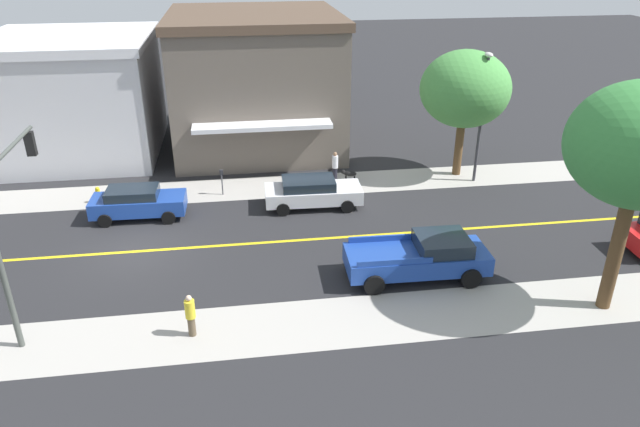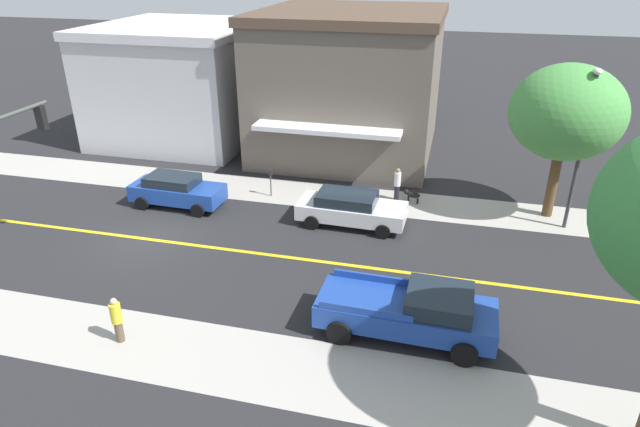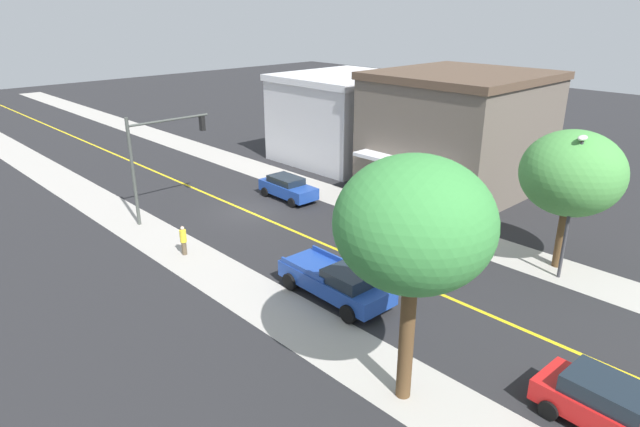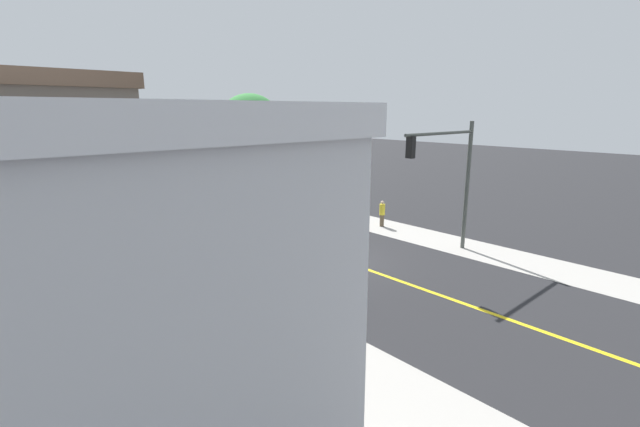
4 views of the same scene
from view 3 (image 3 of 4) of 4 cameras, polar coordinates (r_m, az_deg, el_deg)
The scene contains 19 objects.
ground_plane at distance 34.66m, azimuth -7.38°, elevation 0.15°, with size 140.00×140.00×0.00m, color #262628.
sidewalk_left at distance 38.40m, azimuth 0.08°, elevation 2.43°, with size 2.99×126.00×0.01m, color #ADA8A0.
sidewalk_right at distance 31.70m, azimuth -16.44°, elevation -2.61°, with size 2.99×126.00×0.01m, color #ADA8A0.
road_centerline_stripe at distance 34.66m, azimuth -7.38°, elevation 0.15°, with size 0.20×126.00×0.00m, color yellow.
tan_rowhouse at distance 45.95m, azimuth 2.69°, elevation 10.05°, with size 10.15×9.50×7.02m.
pale_office_building at distance 39.27m, azimuth 14.27°, elevation 8.34°, with size 12.15×10.15×8.09m.
street_tree_left_near at distance 16.30m, azimuth 9.83°, elevation -1.20°, with size 4.86×4.86×8.27m.
street_tree_right_corner at distance 28.24m, azimuth 24.89°, elevation 3.82°, with size 4.79×4.79×6.89m.
fire_hydrant at distance 39.55m, azimuth -3.25°, elevation 3.60°, with size 0.44×0.24×0.87m.
parking_meter at distance 35.24m, azimuth 3.46°, elevation 2.21°, with size 0.12×0.18×1.38m.
traffic_light_mast at distance 33.60m, azimuth -16.72°, elevation 6.42°, with size 5.30×0.32×6.40m.
street_lamp at distance 27.21m, azimuth 24.97°, elevation 1.90°, with size 0.70×0.36×6.93m.
red_sedan_right_curb at distance 19.62m, azimuth 28.16°, elevation -17.40°, with size 2.23×4.51×1.63m.
white_sedan_left_curb at distance 31.08m, azimuth 6.77°, elevation -0.78°, with size 2.22×4.80×1.47m.
blue_sedan_left_curb at distance 36.57m, azimuth -3.41°, elevation 2.75°, with size 2.03×4.42×1.51m.
blue_pickup_truck at distance 24.16m, azimuth 1.87°, elevation -7.06°, with size 2.47×5.60×1.70m.
pedestrian_yellow_shirt at distance 29.16m, azimuth -14.12°, elevation -2.69°, with size 0.34×0.34×1.59m.
pedestrian_white_shirt at distance 32.49m, azimuth 12.61°, elevation -0.00°, with size 0.33×0.33×1.64m.
small_dog at distance 32.15m, azimuth 13.51°, elevation -1.18°, with size 0.45×0.84×0.63m.
Camera 3 is at (18.90, 26.35, 12.23)m, focal length 30.54 mm.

